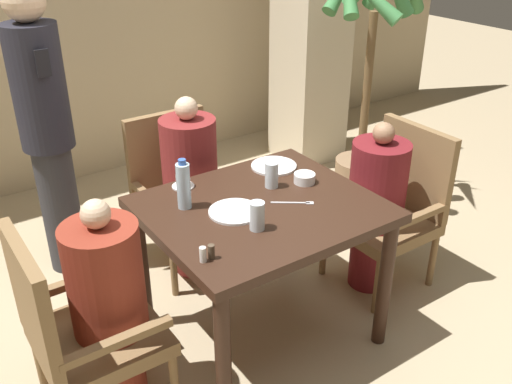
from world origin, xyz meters
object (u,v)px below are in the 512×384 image
at_px(diner_in_right_chair, 376,206).
at_px(teacup_with_saucer, 183,182).
at_px(glass_tall_near, 272,175).
at_px(diner_in_far_chair, 191,187).
at_px(potted_palm, 366,91).
at_px(water_bottle, 184,185).
at_px(bowl_small, 304,178).
at_px(plate_main_left, 235,212).
at_px(plate_main_right, 274,166).
at_px(standing_host, 46,127).
at_px(glass_tall_mid, 257,216).
at_px(diner_in_left_chair, 109,306).
at_px(chair_far_side, 180,190).
at_px(chair_right_side, 393,204).
at_px(chair_left_side, 76,327).

bearing_deg(diner_in_right_chair, teacup_with_saucer, 159.38).
bearing_deg(glass_tall_near, diner_in_far_chair, 104.48).
bearing_deg(potted_palm, water_bottle, -160.46).
bearing_deg(bowl_small, diner_in_far_chair, 116.20).
height_order(diner_in_far_chair, bowl_small, diner_in_far_chair).
bearing_deg(plate_main_left, potted_palm, 26.64).
relative_size(diner_in_far_chair, glass_tall_near, 8.46).
bearing_deg(plate_main_left, diner_in_far_chair, 78.53).
height_order(potted_palm, water_bottle, potted_palm).
bearing_deg(plate_main_right, standing_host, 136.11).
distance_m(plate_main_right, glass_tall_mid, 0.66).
bearing_deg(diner_in_left_chair, glass_tall_near, 7.84).
distance_m(diner_in_left_chair, chair_far_side, 1.18).
bearing_deg(glass_tall_mid, chair_far_side, 82.24).
bearing_deg(potted_palm, glass_tall_near, -152.40).
height_order(standing_host, water_bottle, standing_host).
distance_m(bowl_small, water_bottle, 0.65).
xyz_separation_m(diner_in_left_chair, standing_host, (0.16, 1.21, 0.39)).
bearing_deg(diner_in_far_chair, glass_tall_mid, -99.04).
distance_m(diner_in_right_chair, teacup_with_saucer, 1.11).
bearing_deg(diner_in_right_chair, chair_right_side, -0.00).
bearing_deg(glass_tall_mid, diner_in_left_chair, 165.51).
bearing_deg(water_bottle, standing_host, 107.57).
distance_m(chair_far_side, standing_host, 0.84).
bearing_deg(diner_in_left_chair, plate_main_left, 0.81).
bearing_deg(chair_far_side, chair_left_side, -137.25).
bearing_deg(glass_tall_mid, potted_palm, 31.46).
height_order(diner_in_right_chair, glass_tall_mid, diner_in_right_chair).
height_order(chair_right_side, water_bottle, water_bottle).
relative_size(chair_right_side, water_bottle, 3.82).
xyz_separation_m(standing_host, bowl_small, (0.95, -1.14, -0.12)).
height_order(water_bottle, glass_tall_mid, water_bottle).
bearing_deg(glass_tall_near, chair_far_side, 101.65).
height_order(chair_right_side, glass_tall_near, chair_right_side).
relative_size(plate_main_left, teacup_with_saucer, 2.17).
height_order(standing_host, glass_tall_near, standing_host).
bearing_deg(diner_in_right_chair, chair_far_side, 132.31).
bearing_deg(bowl_small, chair_far_side, 111.80).
xyz_separation_m(chair_right_side, water_bottle, (-1.25, 0.19, 0.40)).
bearing_deg(glass_tall_near, water_bottle, 172.80).
xyz_separation_m(chair_far_side, plate_main_left, (-0.14, -0.86, 0.29)).
distance_m(potted_palm, glass_tall_mid, 1.90).
bearing_deg(teacup_with_saucer, standing_host, 116.58).
bearing_deg(water_bottle, diner_in_left_chair, -158.61).
height_order(diner_in_left_chair, chair_far_side, diner_in_left_chair).
bearing_deg(teacup_with_saucer, potted_palm, 14.65).
height_order(diner_in_left_chair, water_bottle, diner_in_left_chair).
bearing_deg(teacup_with_saucer, chair_right_side, -18.15).
distance_m(standing_host, water_bottle, 1.08).
height_order(chair_left_side, potted_palm, potted_palm).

